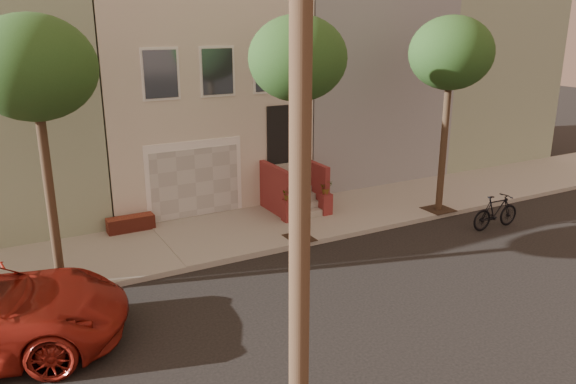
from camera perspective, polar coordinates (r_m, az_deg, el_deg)
ground at (r=13.16m, az=5.59°, el=-11.56°), size 90.00×90.00×0.00m
sidewalk at (r=17.39m, az=-4.34°, el=-3.96°), size 40.00×3.70×0.15m
house_row at (r=21.88m, az=-11.00°, el=9.75°), size 33.10×11.70×7.00m
tree_left at (r=13.48m, az=-24.30°, el=11.20°), size 2.70×2.57×6.30m
tree_mid at (r=15.45m, az=0.99°, el=13.19°), size 2.70×2.57×6.30m
tree_right at (r=18.78m, az=16.15°, el=13.22°), size 2.70×2.57×6.30m
motorcycle at (r=18.78m, az=20.27°, el=-1.88°), size 1.84×0.57×1.10m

